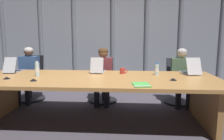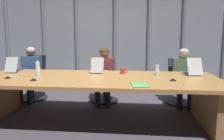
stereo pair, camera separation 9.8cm
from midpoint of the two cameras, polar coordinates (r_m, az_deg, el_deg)
The scene contains 19 objects.
ground_plane at distance 3.71m, azimuth -3.32°, elevation -13.34°, with size 13.79×13.79×0.00m, color #47424C.
conference_table at distance 3.53m, azimuth -3.41°, elevation -4.23°, with size 3.94×1.49×0.75m.
curtain_backdrop at distance 5.96m, azimuth 0.47°, elevation 9.79°, with size 6.89×0.17×3.02m.
laptop_left_end at distance 4.43m, azimuth -23.60°, elevation 0.31°, with size 0.25×0.46×0.29m.
laptop_left_mid at distance 3.96m, azimuth -2.88°, elevation 0.12°, with size 0.23×0.38×0.29m.
laptop_center at distance 4.04m, azimuth 20.88°, elevation -0.25°, with size 0.30×0.48×0.30m.
office_chair_left_end at distance 5.19m, azimuth -19.51°, elevation -3.19°, with size 0.60×0.60×0.98m.
office_chair_left_mid at distance 4.73m, azimuth -1.41°, elevation -3.96°, with size 0.60×0.60×0.94m.
office_chair_center at distance 4.81m, azimuth 18.12°, elevation -4.17°, with size 0.60×0.60×0.94m.
person_left_end at distance 4.99m, azimuth -20.35°, elevation -0.10°, with size 0.41×0.55×1.18m.
person_left_mid at distance 4.52m, azimuth -1.48°, elevation -0.42°, with size 0.40×0.55×1.17m.
person_center at distance 4.61m, azimuth 19.02°, elevation -0.77°, with size 0.44×0.56×1.17m.
water_bottle_primary at distance 3.79m, azimuth -18.35°, elevation 0.22°, with size 0.07×0.07×0.25m.
water_bottle_secondary at distance 3.74m, azimuth 12.60°, elevation 0.06°, with size 0.07×0.07×0.22m.
coffee_mug_near at distance 3.83m, azimuth 3.66°, elevation -0.23°, with size 0.14×0.09×0.10m.
conference_mic_left_side at distance 3.75m, azimuth -25.24°, elevation -1.76°, with size 0.11×0.11×0.04m, color black.
conference_mic_middle at distance 3.36m, azimuth 16.66°, elevation -2.44°, with size 0.11×0.11×0.04m, color black.
conference_mic_right_side at distance 3.42m, azimuth -19.35°, elevation -2.36°, with size 0.11×0.11×0.04m, color black.
spiral_notepad at distance 2.93m, azimuth 8.33°, elevation -3.93°, with size 0.26×0.33×0.03m.
Camera 2 is at (0.61, -3.39, 1.38)m, focal length 34.50 mm.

